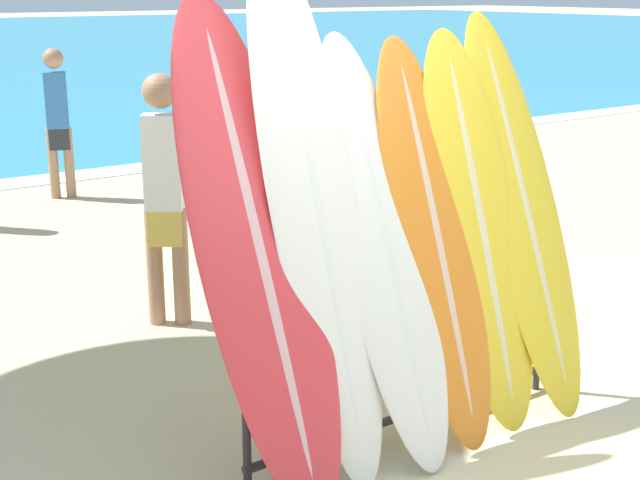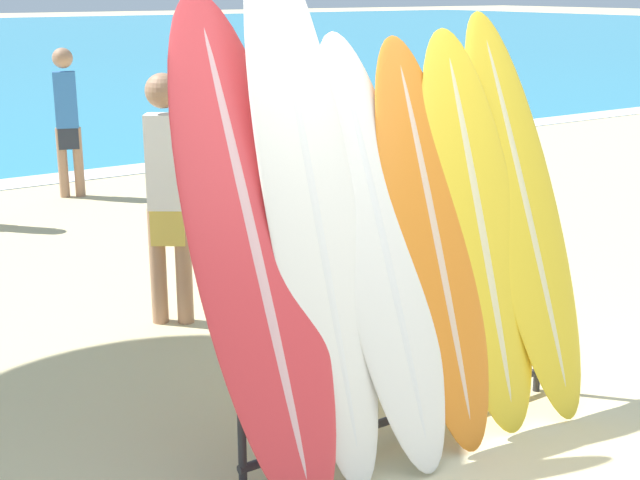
# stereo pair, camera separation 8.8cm
# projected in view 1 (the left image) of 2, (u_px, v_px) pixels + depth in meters

# --- Properties ---
(surfboard_rack) EXTENTS (1.96, 0.04, 0.84)m
(surfboard_rack) POSITION_uv_depth(u_px,v_px,m) (411.00, 353.00, 4.48)
(surfboard_rack) COLOR #28282D
(surfboard_rack) RESTS_ON ground_plane
(surfboard_slot_0) EXTENTS (0.60, 1.04, 2.23)m
(surfboard_slot_0) POSITION_uv_depth(u_px,v_px,m) (257.00, 250.00, 3.93)
(surfboard_slot_0) COLOR red
(surfboard_slot_0) RESTS_ON ground_plane
(surfboard_slot_1) EXTENTS (0.49, 0.89, 2.51)m
(surfboard_slot_1) POSITION_uv_depth(u_px,v_px,m) (316.00, 209.00, 4.08)
(surfboard_slot_1) COLOR silver
(surfboard_slot_1) RESTS_ON ground_plane
(surfboard_slot_2) EXTENTS (0.51, 0.91, 2.04)m
(surfboard_slot_2) POSITION_uv_depth(u_px,v_px,m) (383.00, 249.00, 4.28)
(surfboard_slot_2) COLOR silver
(surfboard_slot_2) RESTS_ON ground_plane
(surfboard_slot_3) EXTENTS (0.52, 0.80, 2.01)m
(surfboard_slot_3) POSITION_uv_depth(u_px,v_px,m) (434.00, 242.00, 4.45)
(surfboard_slot_3) COLOR orange
(surfboard_slot_3) RESTS_ON ground_plane
(surfboard_slot_4) EXTENTS (0.58, 0.74, 2.04)m
(surfboard_slot_4) POSITION_uv_depth(u_px,v_px,m) (479.00, 230.00, 4.62)
(surfboard_slot_4) COLOR yellow
(surfboard_slot_4) RESTS_ON ground_plane
(surfboard_slot_5) EXTENTS (0.52, 0.93, 2.12)m
(surfboard_slot_5) POSITION_uv_depth(u_px,v_px,m) (523.00, 212.00, 4.82)
(surfboard_slot_5) COLOR yellow
(surfboard_slot_5) RESTS_ON ground_plane
(person_near_water) EXTENTS (0.29, 0.27, 1.71)m
(person_near_water) POSITION_uv_depth(u_px,v_px,m) (164.00, 191.00, 5.89)
(person_near_water) COLOR #A87A5B
(person_near_water) RESTS_ON ground_plane
(person_far_left) EXTENTS (0.27, 0.22, 1.62)m
(person_far_left) POSITION_uv_depth(u_px,v_px,m) (58.00, 118.00, 9.56)
(person_far_left) COLOR #A87A5B
(person_far_left) RESTS_ON ground_plane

